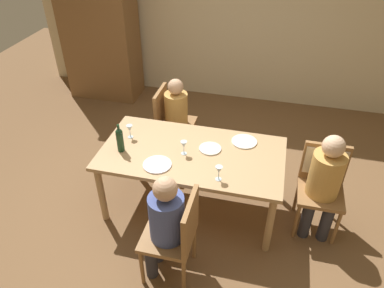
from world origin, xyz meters
The scene contains 17 objects.
ground_plane centered at (0.00, 0.00, 0.00)m, with size 10.00×10.00×0.00m, color brown.
rear_room_partition centered at (0.00, 2.69, 1.35)m, with size 6.40×0.12×2.70m, color beige.
armoire_cabinet centered at (-2.02, 2.24, 1.10)m, with size 1.18×0.62×2.18m.
dining_table centered at (0.00, 0.00, 0.66)m, with size 1.85×0.98×0.74m.
chair_right_end centered at (1.30, 0.12, 0.59)m, with size 0.44×0.46×0.92m.
chair_far_left centered at (-0.50, 0.87, 0.53)m, with size 0.44×0.44×0.92m.
chair_near centered at (0.09, -0.87, 0.53)m, with size 0.44×0.44×0.92m.
person_woman_host centered at (1.30, -0.03, 0.66)m, with size 0.31×0.36×1.14m.
person_man_bearded centered at (-0.39, 0.87, 0.63)m, with size 0.33×0.28×1.08m.
person_man_guest centered at (-0.03, -0.87, 0.65)m, with size 0.34×0.30×1.12m.
wine_bottle_tall_green centered at (-0.70, -0.15, 0.88)m, with size 0.07×0.07×0.31m.
wine_glass_near_left centered at (0.33, -0.34, 0.84)m, with size 0.07×0.07×0.15m.
wine_glass_centre centered at (-0.07, -0.04, 0.84)m, with size 0.07×0.07×0.15m.
wine_glass_near_right centered at (-0.70, 0.10, 0.84)m, with size 0.07×0.07×0.15m.
dinner_plate_host centered at (0.17, 0.09, 0.75)m, with size 0.23×0.23×0.01m, color silver.
dinner_plate_guest_left centered at (-0.27, -0.28, 0.75)m, with size 0.28×0.28×0.01m, color white.
dinner_plate_guest_right centered at (0.49, 0.30, 0.75)m, with size 0.27×0.27×0.01m, color white.
Camera 1 is at (0.71, -2.86, 2.97)m, focal length 34.24 mm.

